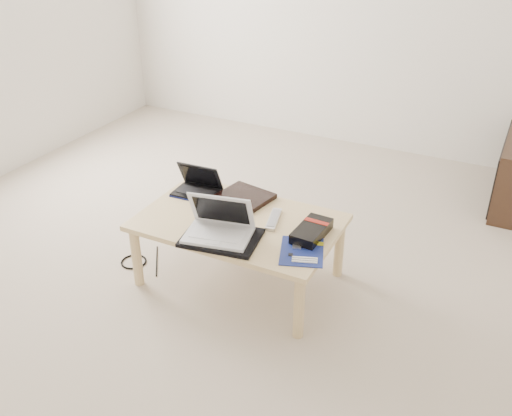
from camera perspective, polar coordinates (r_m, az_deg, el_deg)
The scene contains 13 objects.
ground at distance 3.76m, azimuth -4.39°, elevation -3.15°, with size 4.00×4.00×0.00m, color #C3B29E.
coffee_table at distance 3.19m, azimuth -1.75°, elevation -1.97°, with size 1.10×0.70×0.40m.
book at distance 3.38m, azimuth -1.08°, elevation 1.15°, with size 0.33×0.29×0.03m.
netbook at distance 3.45m, azimuth -5.86°, elevation 2.09°, with size 0.28×0.21×0.18m.
tablet at distance 3.21m, azimuth -2.39°, elevation -0.71°, with size 0.26×0.23×0.01m.
remote at distance 3.16m, azimuth 1.78°, elevation -1.13°, with size 0.11×0.24×0.02m.
neoprene_sleeve at distance 3.00m, azimuth -3.50°, elevation -2.99°, with size 0.40×0.29×0.02m, color black.
white_laptop at distance 2.98m, azimuth -3.70°, elevation -1.85°, with size 0.38×0.30×0.23m.
motherboard at distance 2.90m, azimuth 4.64°, elevation -4.34°, with size 0.30×0.33×0.01m.
gpu_box at distance 3.02m, azimuth 5.58°, elevation -2.33°, with size 0.15×0.28×0.06m.
cable_coil at distance 3.20m, azimuth -3.15°, elevation -0.78°, with size 0.11×0.11×0.01m, color black.
floor_cable_coil at distance 3.60m, azimuth -12.13°, elevation -5.27°, with size 0.16×0.16×0.01m, color black.
floor_cable_trail at distance 3.58m, azimuth -9.90°, elevation -5.22°, with size 0.01×0.01×0.32m, color black.
Camera 1 is at (1.68, -2.70, 2.00)m, focal length 40.00 mm.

